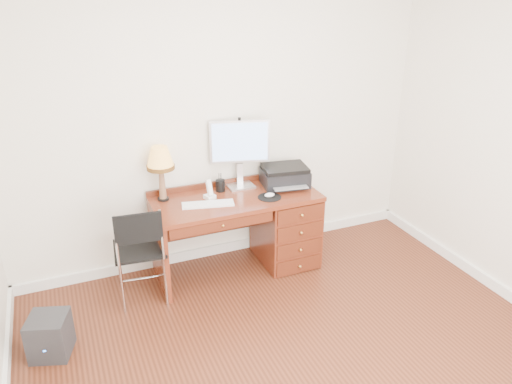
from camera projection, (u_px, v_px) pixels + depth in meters
name	position (u px, v px, depth m)	size (l,w,h in m)	color
ground	(306.00, 364.00, 3.61)	(4.00, 4.00, 0.00)	#3F1B0E
room_shell	(270.00, 309.00, 4.12)	(4.00, 4.00, 4.00)	white
desk	(268.00, 224.00, 4.75)	(1.50, 0.67, 0.75)	maroon
monitor	(239.00, 145.00, 4.57)	(0.55, 0.24, 0.64)	silver
keyboard	(208.00, 204.00, 4.33)	(0.45, 0.13, 0.02)	white
mouse_pad	(269.00, 196.00, 4.48)	(0.21, 0.21, 0.04)	black
printer	(285.00, 176.00, 4.72)	(0.47, 0.39, 0.19)	black
leg_lamp	(160.00, 161.00, 4.29)	(0.24, 0.24, 0.49)	black
phone	(210.00, 193.00, 4.43)	(0.11, 0.11, 0.18)	white
pen_cup	(220.00, 186.00, 4.60)	(0.09, 0.09, 0.11)	black
chair	(140.00, 245.00, 4.11)	(0.46, 0.46, 0.89)	black
equipment_box	(50.00, 336.00, 3.65)	(0.27, 0.27, 0.32)	black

